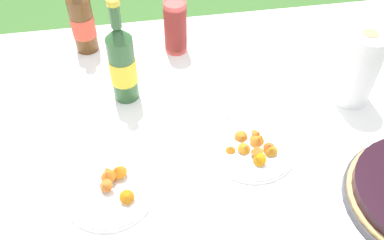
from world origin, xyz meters
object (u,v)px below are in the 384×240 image
at_px(snack_plate_near, 110,188).
at_px(paper_towel_roll, 359,67).
at_px(cider_bottle_amber, 82,20).
at_px(snack_plate_left, 252,145).
at_px(cup_stack, 175,27).
at_px(cider_bottle_green, 122,64).

bearing_deg(snack_plate_near, paper_towel_roll, 17.35).
xyz_separation_m(cider_bottle_amber, snack_plate_left, (0.42, -0.50, -0.10)).
distance_m(cup_stack, snack_plate_near, 0.58).
distance_m(snack_plate_near, paper_towel_roll, 0.74).
bearing_deg(paper_towel_roll, cider_bottle_amber, 154.45).
height_order(cider_bottle_amber, paper_towel_roll, cider_bottle_amber).
relative_size(cider_bottle_amber, snack_plate_left, 1.27).
relative_size(cup_stack, cider_bottle_amber, 0.59).
distance_m(cider_bottle_amber, snack_plate_left, 0.66).
relative_size(cider_bottle_amber, snack_plate_near, 1.35).
bearing_deg(paper_towel_roll, snack_plate_left, -156.55).
xyz_separation_m(cider_bottle_amber, snack_plate_near, (0.06, -0.58, -0.10)).
bearing_deg(snack_plate_left, paper_towel_roll, 23.45).
bearing_deg(cup_stack, cider_bottle_green, -131.37).
height_order(snack_plate_left, paper_towel_roll, paper_towel_roll).
height_order(snack_plate_near, paper_towel_roll, paper_towel_roll).
height_order(cider_bottle_green, cider_bottle_amber, cider_bottle_green).
xyz_separation_m(cider_bottle_green, snack_plate_near, (-0.06, -0.33, -0.11)).
bearing_deg(cup_stack, snack_plate_near, -113.76).
relative_size(cup_stack, snack_plate_left, 0.75).
bearing_deg(cider_bottle_green, cup_stack, 48.63).
relative_size(cider_bottle_amber, paper_towel_roll, 1.34).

